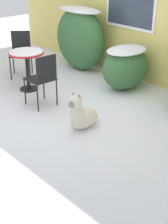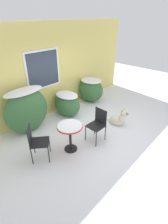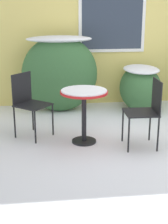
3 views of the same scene
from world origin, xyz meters
name	(u,v)px [view 1 (image 1 of 3)]	position (x,y,z in m)	size (l,w,h in m)	color
ground_plane	(57,108)	(0.00, 0.00, 0.00)	(16.00, 16.00, 0.00)	white
house_wall	(142,4)	(-0.01, 2.20, 1.54)	(8.00, 0.10, 3.07)	#E5D16B
shrub_left	(80,37)	(-1.31, 1.72, 0.73)	(1.38, 0.68, 1.39)	#386638
shrub_middle	(126,66)	(0.18, 1.59, 0.45)	(0.75, 1.04, 0.84)	#386638
patio_table	(27,59)	(-1.05, 0.13, 0.62)	(0.67, 0.67, 0.78)	black
patio_chair_near_table	(21,51)	(-1.83, 0.49, 0.54)	(0.62, 0.62, 0.95)	black
patio_chair_far_side	(42,77)	(-0.22, -0.12, 0.54)	(0.45, 0.45, 0.95)	black
dog	(82,115)	(0.85, -0.17, 0.22)	(0.40, 0.75, 0.63)	beige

